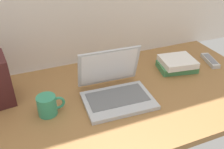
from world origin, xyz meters
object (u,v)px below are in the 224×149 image
Objects in this scene: remote_control_near at (210,60)px; book_stack at (177,64)px; laptop at (115,88)px; coffee_mug at (48,105)px.

remote_control_near is 0.23m from book_stack.
laptop reaches higher than coffee_mug.
remote_control_near is at bearing -1.10° from book_stack.
book_stack is (0.73, 0.11, -0.01)m from coffee_mug.
remote_control_near is (0.96, 0.11, -0.03)m from coffee_mug.
laptop reaches higher than book_stack.
coffee_mug is 0.73m from book_stack.
coffee_mug is 0.96m from remote_control_near.
laptop is 1.44× the size of book_stack.
book_stack is at bearing 8.71° from coffee_mug.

